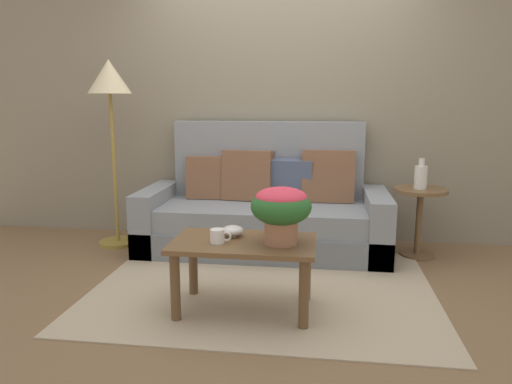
% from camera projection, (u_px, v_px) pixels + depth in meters
% --- Properties ---
extents(ground_plane, '(14.00, 14.00, 0.00)m').
position_uv_depth(ground_plane, '(265.00, 284.00, 3.53)').
color(ground_plane, brown).
extents(wall_back, '(6.40, 0.12, 2.88)m').
position_uv_depth(wall_back, '(282.00, 87.00, 4.53)').
color(wall_back, gray).
rests_on(wall_back, ground).
extents(area_rug, '(2.38, 1.84, 0.01)m').
position_uv_depth(area_rug, '(263.00, 287.00, 3.44)').
color(area_rug, tan).
rests_on(area_rug, ground).
extents(couch, '(2.14, 0.88, 1.12)m').
position_uv_depth(couch, '(265.00, 211.00, 4.31)').
color(couch, slate).
rests_on(couch, ground).
extents(coffee_table, '(0.89, 0.53, 0.46)m').
position_uv_depth(coffee_table, '(244.00, 254.00, 3.01)').
color(coffee_table, brown).
rests_on(coffee_table, ground).
extents(side_table, '(0.44, 0.44, 0.59)m').
position_uv_depth(side_table, '(420.00, 210.00, 4.07)').
color(side_table, brown).
rests_on(side_table, ground).
extents(floor_lamp, '(0.38, 0.38, 1.67)m').
position_uv_depth(floor_lamp, '(110.00, 92.00, 4.24)').
color(floor_lamp, olive).
rests_on(floor_lamp, ground).
extents(potted_plant, '(0.37, 0.37, 0.35)m').
position_uv_depth(potted_plant, '(281.00, 208.00, 2.90)').
color(potted_plant, '#A36B4C').
rests_on(potted_plant, coffee_table).
extents(coffee_mug, '(0.13, 0.09, 0.09)m').
position_uv_depth(coffee_mug, '(218.00, 236.00, 2.95)').
color(coffee_mug, white).
rests_on(coffee_mug, coffee_table).
extents(snack_bowl, '(0.14, 0.14, 0.07)m').
position_uv_depth(snack_bowl, '(233.00, 231.00, 3.09)').
color(snack_bowl, silver).
rests_on(snack_bowl, coffee_table).
extents(table_vase, '(0.10, 0.10, 0.25)m').
position_uv_depth(table_vase, '(421.00, 176.00, 4.01)').
color(table_vase, silver).
rests_on(table_vase, side_table).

